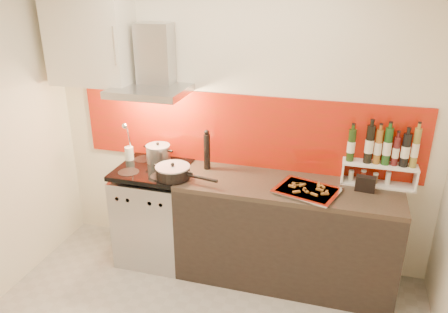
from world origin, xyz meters
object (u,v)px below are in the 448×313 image
(pepper_mill, at_px, (207,150))
(counter, at_px, (286,233))
(range_stove, at_px, (155,214))
(stock_pot, at_px, (158,154))
(baking_tray, at_px, (307,190))
(saute_pan, at_px, (174,172))

(pepper_mill, bearing_deg, counter, -9.86)
(range_stove, distance_m, pepper_mill, 0.80)
(range_stove, relative_size, counter, 0.51)
(counter, relative_size, stock_pot, 8.28)
(counter, relative_size, baking_tray, 3.25)
(range_stove, xyz_separation_m, stock_pot, (0.01, 0.13, 0.55))
(counter, height_order, pepper_mill, pepper_mill)
(baking_tray, bearing_deg, pepper_mill, 166.11)
(pepper_mill, distance_m, baking_tray, 0.93)
(stock_pot, distance_m, pepper_mill, 0.47)
(counter, height_order, baking_tray, baking_tray)
(range_stove, distance_m, baking_tray, 1.44)
(range_stove, height_order, counter, range_stove)
(stock_pot, relative_size, baking_tray, 0.39)
(range_stove, height_order, pepper_mill, pepper_mill)
(counter, bearing_deg, saute_pan, -171.11)
(baking_tray, bearing_deg, range_stove, 176.30)
(counter, distance_m, saute_pan, 1.08)
(counter, xyz_separation_m, saute_pan, (-0.94, -0.15, 0.51))
(counter, relative_size, saute_pan, 3.25)
(counter, height_order, stock_pot, stock_pot)
(range_stove, bearing_deg, counter, 0.23)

